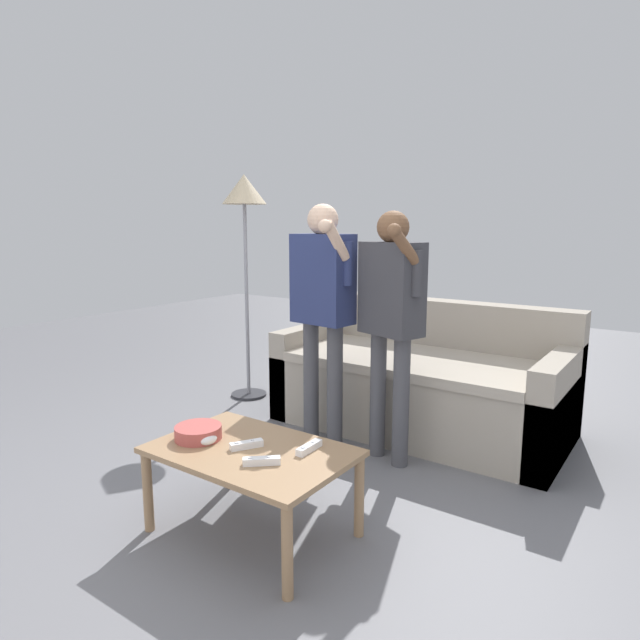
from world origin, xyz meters
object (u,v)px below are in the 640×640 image
game_remote_wand_spare (309,448)px  coffee_table (252,460)px  game_remote_wand_near (246,445)px  floor_lamp (245,206)px  snack_bowl (198,432)px  couch (422,383)px  game_remote_nunchuk (209,439)px  player_left (323,297)px  game_remote_wand_far (262,461)px  player_center (391,307)px

game_remote_wand_spare → coffee_table: bearing=-149.9°
game_remote_wand_near → floor_lamp: bearing=132.4°
snack_bowl → game_remote_wand_near: size_ratio=1.48×
floor_lamp → snack_bowl: bearing=-54.3°
couch → coffee_table: (-0.05, -1.65, 0.05)m
game_remote_nunchuk → player_left: (-0.13, 1.07, 0.51)m
couch → game_remote_wand_far: couch is taller
snack_bowl → game_remote_nunchuk: snack_bowl is taller
coffee_table → game_remote_nunchuk: size_ratio=9.76×
game_remote_wand_far → player_center: bearing=90.7°
coffee_table → game_remote_nunchuk: (-0.19, -0.07, 0.07)m
floor_lamp → player_center: floor_lamp is taller
couch → game_remote_wand_near: couch is taller
floor_lamp → coffee_table: bearing=-47.0°
snack_bowl → floor_lamp: 2.15m
floor_lamp → game_remote_wand_far: size_ratio=12.53×
game_remote_wand_near → game_remote_wand_far: size_ratio=1.04×
floor_lamp → game_remote_wand_far: (1.50, -1.55, -1.08)m
game_remote_wand_far → couch: bearing=92.8°
game_remote_nunchuk → game_remote_wand_spare: game_remote_nunchuk is taller
coffee_table → game_remote_nunchuk: 0.21m
coffee_table → game_remote_wand_spare: bearing=30.1°
player_center → game_remote_wand_near: bearing=-98.3°
couch → player_center: size_ratio=1.30×
player_left → game_remote_wand_near: 1.16m
snack_bowl → player_left: size_ratio=0.14×
coffee_table → floor_lamp: bearing=133.0°
couch → game_remote_wand_spare: bearing=-83.8°
snack_bowl → game_remote_nunchuk: bearing=-12.5°
player_center → game_remote_wand_far: size_ratio=10.37×
couch → game_remote_wand_spare: 1.53m
snack_bowl → game_remote_wand_spare: snack_bowl is taller
floor_lamp → game_remote_wand_spare: (1.58, -1.33, -1.08)m
player_center → game_remote_wand_far: (0.01, -1.12, -0.49)m
game_remote_wand_far → game_remote_wand_spare: bearing=70.4°
game_remote_nunchuk → game_remote_wand_near: size_ratio=0.61×
player_left → coffee_table: bearing=-72.4°
player_center → couch: bearing=96.7°
couch → game_remote_wand_near: size_ratio=12.98×
couch → player_center: 0.87m
game_remote_nunchuk → player_center: bearing=74.1°
player_left → floor_lamp: bearing=156.0°
player_left → game_remote_wand_far: 1.29m
player_center → game_remote_wand_near: 1.15m
snack_bowl → player_center: size_ratio=0.15×
coffee_table → snack_bowl: (-0.28, -0.05, 0.08)m
player_center → game_remote_wand_spare: 1.03m
couch → game_remote_nunchuk: size_ratio=21.19×
couch → player_center: bearing=-83.3°
snack_bowl → player_center: (0.40, 1.08, 0.47)m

